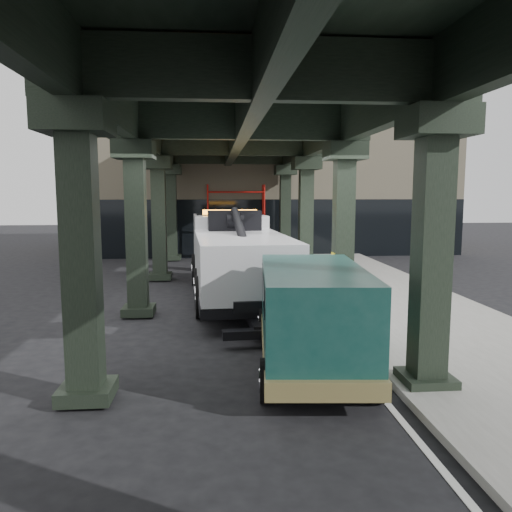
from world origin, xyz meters
name	(u,v)px	position (x,y,z in m)	size (l,w,h in m)	color
ground	(262,332)	(0.00, 0.00, 0.00)	(90.00, 90.00, 0.00)	black
sidewalk	(403,308)	(4.50, 2.00, 0.07)	(5.00, 40.00, 0.15)	gray
lane_stripe	(312,312)	(1.70, 2.00, 0.01)	(0.12, 38.00, 0.01)	silver
viaduct	(241,125)	(-0.40, 2.00, 5.46)	(7.40, 32.00, 6.40)	black
building	(263,186)	(2.00, 20.00, 4.00)	(22.00, 10.00, 8.00)	#C6B793
scaffolding	(236,220)	(0.00, 14.64, 2.11)	(3.08, 0.88, 4.00)	red
tow_truck	(236,254)	(-0.48, 4.21, 1.51)	(3.24, 9.57, 3.09)	black
towed_van	(311,314)	(0.73, -2.71, 1.14)	(2.47, 5.39, 2.12)	#103B35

